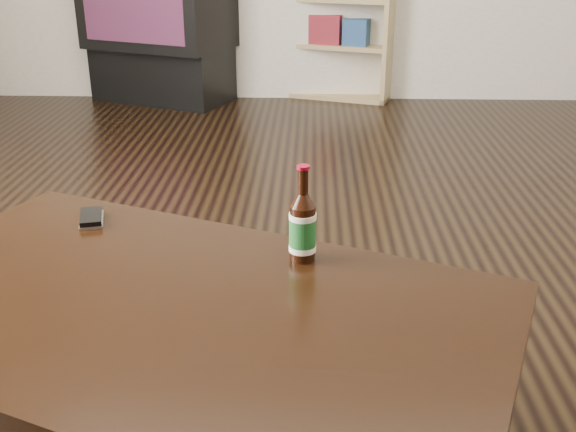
{
  "coord_description": "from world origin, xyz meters",
  "views": [
    {
      "loc": [
        -0.07,
        -1.67,
        1.1
      ],
      "look_at": [
        -0.11,
        -0.41,
        0.56
      ],
      "focal_mm": 42.0,
      "sensor_mm": 36.0,
      "label": 1
    }
  ],
  "objects_px": {
    "coffee_table": "(173,331)",
    "phone": "(91,218)",
    "tv_stand": "(163,74)",
    "beer_bottle": "(303,227)"
  },
  "relations": [
    {
      "from": "coffee_table",
      "to": "phone",
      "type": "xyz_separation_m",
      "value": [
        -0.26,
        0.37,
        0.07
      ]
    },
    {
      "from": "coffee_table",
      "to": "phone",
      "type": "relative_size",
      "value": 12.48
    },
    {
      "from": "tv_stand",
      "to": "beer_bottle",
      "type": "xyz_separation_m",
      "value": [
        1.0,
        -3.33,
        0.35
      ]
    },
    {
      "from": "phone",
      "to": "coffee_table",
      "type": "bearing_deg",
      "value": -70.1
    },
    {
      "from": "beer_bottle",
      "to": "coffee_table",
      "type": "bearing_deg",
      "value": -141.89
    },
    {
      "from": "tv_stand",
      "to": "phone",
      "type": "relative_size",
      "value": 7.96
    },
    {
      "from": "coffee_table",
      "to": "beer_bottle",
      "type": "xyz_separation_m",
      "value": [
        0.24,
        0.19,
        0.13
      ]
    },
    {
      "from": "tv_stand",
      "to": "coffee_table",
      "type": "relative_size",
      "value": 0.64
    },
    {
      "from": "phone",
      "to": "tv_stand",
      "type": "bearing_deg",
      "value": 83.59
    },
    {
      "from": "tv_stand",
      "to": "beer_bottle",
      "type": "height_order",
      "value": "beer_bottle"
    }
  ]
}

